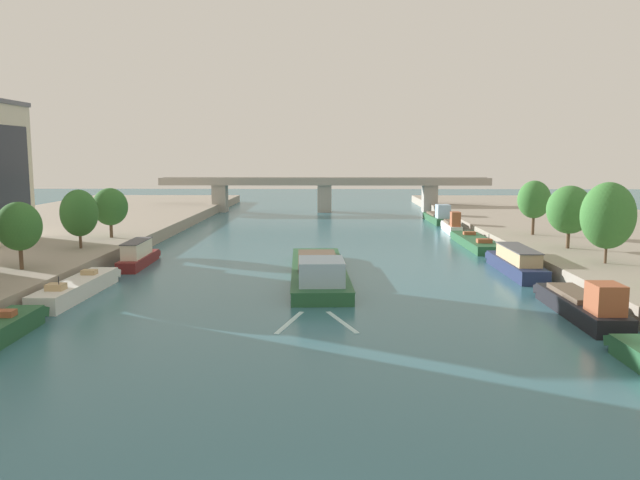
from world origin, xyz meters
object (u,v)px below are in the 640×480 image
at_px(moored_boat_left_midway, 77,288).
at_px(tree_right_third, 534,200).
at_px(moored_boat_left_gap_after, 138,255).
at_px(moored_boat_right_near, 475,242).
at_px(moored_boat_right_downstream, 438,217).
at_px(moored_boat_right_midway, 452,226).
at_px(bridge_far, 325,190).
at_px(moored_boat_right_upstream, 582,304).
at_px(tree_right_by_lamp, 570,210).
at_px(tree_left_far, 79,213).
at_px(tree_left_nearest, 19,226).
at_px(barge_midriver, 319,270).
at_px(tree_left_second, 110,207).
at_px(moored_boat_right_second, 516,262).
at_px(tree_right_distant, 608,216).

height_order(moored_boat_left_midway, tree_right_third, tree_right_third).
distance_m(moored_boat_left_gap_after, tree_right_third, 47.61).
distance_m(moored_boat_right_near, moored_boat_right_downstream, 28.89).
height_order(moored_boat_right_midway, bridge_far, bridge_far).
height_order(moored_boat_right_upstream, tree_right_by_lamp, tree_right_by_lamp).
bearing_deg(moored_boat_left_midway, tree_left_far, 110.41).
bearing_deg(tree_right_third, tree_left_far, -166.58).
xyz_separation_m(moored_boat_right_upstream, tree_left_nearest, (-44.68, 9.67, 4.40)).
distance_m(barge_midriver, moored_boat_left_gap_after, 20.29).
bearing_deg(tree_left_second, tree_right_by_lamp, -8.87).
bearing_deg(tree_left_nearest, moored_boat_left_midway, -28.39).
bearing_deg(moored_boat_left_midway, bridge_far, 76.00).
bearing_deg(moored_boat_right_second, moored_boat_right_downstream, 89.44).
xyz_separation_m(moored_boat_left_gap_after, tree_right_by_lamp, (45.29, 2.40, 4.60)).
bearing_deg(moored_boat_left_gap_after, tree_right_third, 17.18).
height_order(moored_boat_right_midway, tree_right_by_lamp, tree_right_by_lamp).
relative_size(moored_boat_left_midway, tree_left_second, 2.29).
xyz_separation_m(tree_right_distant, tree_right_third, (0.04, 21.08, -0.01)).
bearing_deg(tree_right_distant, tree_right_third, 89.88).
xyz_separation_m(moored_boat_right_second, tree_right_by_lamp, (7.18, 5.98, 4.62)).
bearing_deg(moored_boat_left_gap_after, bridge_far, 73.63).
bearing_deg(tree_right_distant, tree_left_nearest, -175.75).
xyz_separation_m(moored_boat_right_near, tree_left_second, (-44.72, -4.50, 4.76)).
bearing_deg(bridge_far, moored_boat_right_upstream, -77.35).
bearing_deg(moored_boat_left_gap_after, moored_boat_right_second, -5.36).
bearing_deg(tree_left_nearest, moored_boat_right_upstream, -12.22).
bearing_deg(tree_right_by_lamp, tree_left_far, -179.13).
distance_m(moored_boat_right_upstream, tree_left_nearest, 45.92).
relative_size(moored_boat_left_gap_after, tree_left_nearest, 1.81).
xyz_separation_m(moored_boat_left_midway, tree_left_nearest, (-6.13, 3.31, 4.68)).
height_order(moored_boat_right_midway, tree_right_third, tree_right_third).
xyz_separation_m(moored_boat_right_midway, tree_left_nearest, (-44.95, -40.26, 4.36)).
bearing_deg(barge_midriver, moored_boat_right_near, 48.94).
xyz_separation_m(moored_boat_left_gap_after, bridge_far, (18.83, 64.10, 3.37)).
distance_m(moored_boat_left_midway, moored_boat_left_gap_after, 14.30).
bearing_deg(moored_boat_right_near, barge_midriver, -131.06).
height_order(tree_left_nearest, bridge_far, tree_left_nearest).
bearing_deg(moored_boat_right_downstream, tree_right_by_lamp, -80.79).
height_order(moored_boat_right_second, moored_boat_right_downstream, moored_boat_right_downstream).
bearing_deg(barge_midriver, moored_boat_left_midway, -160.45).
height_order(moored_boat_left_midway, tree_right_distant, tree_right_distant).
bearing_deg(tree_left_nearest, tree_left_second, 88.80).
bearing_deg(moored_boat_right_midway, moored_boat_right_upstream, -90.32).
height_order(moored_boat_right_upstream, tree_left_nearest, tree_left_nearest).
distance_m(moored_boat_right_downstream, tree_right_distant, 51.62).
bearing_deg(bridge_far, moored_boat_right_midway, -61.00).
xyz_separation_m(tree_left_nearest, tree_left_second, (0.45, 21.43, -0.05)).
xyz_separation_m(moored_boat_right_second, moored_boat_right_downstream, (0.46, 47.43, -0.13)).
bearing_deg(tree_right_third, moored_boat_right_near, 171.98).
xyz_separation_m(barge_midriver, moored_boat_right_second, (19.18, 3.72, 0.19)).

